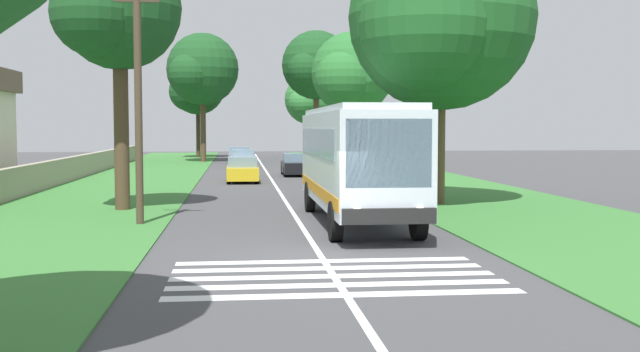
% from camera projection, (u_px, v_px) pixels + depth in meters
% --- Properties ---
extents(ground, '(160.00, 160.00, 0.00)m').
position_uv_depth(ground, '(321.00, 257.00, 18.40)').
color(ground, '#424244').
extents(grass_verge_left, '(120.00, 8.00, 0.04)m').
position_uv_depth(grass_verge_left, '(90.00, 200.00, 32.41)').
color(grass_verge_left, '#387533').
rests_on(grass_verge_left, ground).
extents(grass_verge_right, '(120.00, 8.00, 0.04)m').
position_uv_depth(grass_verge_right, '(467.00, 196.00, 34.16)').
color(grass_verge_right, '#387533').
rests_on(grass_verge_right, ground).
extents(centre_line, '(110.00, 0.16, 0.01)m').
position_uv_depth(centre_line, '(284.00, 199.00, 33.28)').
color(centre_line, silver).
rests_on(centre_line, ground).
extents(coach_bus, '(11.16, 2.62, 3.73)m').
position_uv_depth(coach_bus, '(355.00, 157.00, 24.71)').
color(coach_bus, silver).
rests_on(coach_bus, ground).
extents(zebra_crossing, '(4.05, 6.80, 0.01)m').
position_uv_depth(zebra_crossing, '(334.00, 276.00, 15.98)').
color(zebra_crossing, silver).
rests_on(zebra_crossing, ground).
extents(trailing_car_0, '(4.30, 1.78, 1.43)m').
position_uv_depth(trailing_car_0, '(243.00, 170.00, 43.28)').
color(trailing_car_0, gold).
rests_on(trailing_car_0, ground).
extents(trailing_car_1, '(4.30, 1.78, 1.43)m').
position_uv_depth(trailing_car_1, '(296.00, 165.00, 49.16)').
color(trailing_car_1, black).
rests_on(trailing_car_1, ground).
extents(trailing_car_2, '(4.30, 1.78, 1.43)m').
position_uv_depth(trailing_car_2, '(243.00, 159.00, 57.67)').
color(trailing_car_2, silver).
rests_on(trailing_car_2, ground).
extents(trailing_car_3, '(4.30, 1.78, 1.43)m').
position_uv_depth(trailing_car_3, '(239.00, 156.00, 65.22)').
color(trailing_car_3, gray).
rests_on(trailing_car_3, ground).
extents(roadside_tree_left_0, '(7.72, 6.34, 11.34)m').
position_uv_depth(roadside_tree_left_0, '(201.00, 72.00, 67.79)').
color(roadside_tree_left_0, '#4C3826').
rests_on(roadside_tree_left_0, grass_verge_left).
extents(roadside_tree_left_1, '(6.52, 5.48, 9.71)m').
position_uv_depth(roadside_tree_left_1, '(196.00, 90.00, 77.35)').
color(roadside_tree_left_1, '#3D2D1E').
rests_on(roadside_tree_left_1, grass_verge_left).
extents(roadside_tree_left_2, '(5.52, 4.54, 9.70)m').
position_uv_depth(roadside_tree_left_2, '(116.00, 13.00, 28.09)').
color(roadside_tree_left_2, '#4C3826').
rests_on(roadside_tree_left_2, grass_verge_left).
extents(roadside_tree_right_0, '(6.58, 5.42, 9.31)m').
position_uv_depth(roadside_tree_right_0, '(350.00, 76.00, 50.25)').
color(roadside_tree_right_0, brown).
rests_on(roadside_tree_right_0, grass_verge_right).
extents(roadside_tree_right_1, '(5.94, 5.14, 8.48)m').
position_uv_depth(roadside_tree_right_1, '(308.00, 101.00, 79.01)').
color(roadside_tree_right_1, '#4C3826').
rests_on(roadside_tree_right_1, grass_verge_right).
extents(roadside_tree_right_2, '(6.98, 6.16, 11.69)m').
position_uv_depth(roadside_tree_right_2, '(315.00, 67.00, 68.56)').
color(roadside_tree_right_2, '#4C3826').
rests_on(roadside_tree_right_2, grass_verge_right).
extents(roadside_tree_right_3, '(9.20, 7.44, 11.16)m').
position_uv_depth(roadside_tree_right_3, '(436.00, 22.00, 30.44)').
color(roadside_tree_right_3, brown).
rests_on(roadside_tree_right_3, grass_verge_right).
extents(utility_pole, '(0.24, 1.40, 7.61)m').
position_uv_depth(utility_pole, '(138.00, 99.00, 24.08)').
color(utility_pole, '#473828').
rests_on(utility_pole, grass_verge_left).
extents(roadside_wall, '(70.00, 0.40, 1.34)m').
position_uv_depth(roadside_wall, '(38.00, 177.00, 36.96)').
color(roadside_wall, '#9E937F').
rests_on(roadside_wall, grass_verge_left).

